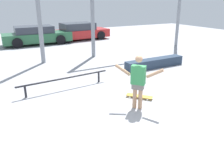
# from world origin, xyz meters

# --- Properties ---
(ground_plane) EXTENTS (36.00, 36.00, 0.00)m
(ground_plane) POSITION_xyz_m (0.00, 0.00, 0.00)
(ground_plane) COLOR #9E9EA3
(skateboarder) EXTENTS (0.95, 1.07, 1.53)m
(skateboarder) POSITION_xyz_m (0.01, 0.03, 0.85)
(skateboarder) COLOR tan
(skateboarder) RESTS_ON ground_plane
(skateboard) EXTENTS (0.70, 0.75, 0.08)m
(skateboard) POSITION_xyz_m (0.44, 0.54, 0.06)
(skateboard) COLOR gold
(skateboard) RESTS_ON ground_plane
(grind_box) EXTENTS (2.94, 0.48, 0.41)m
(grind_box) POSITION_xyz_m (2.94, 2.93, 0.20)
(grind_box) COLOR #28384C
(grind_box) RESTS_ON ground_plane
(grind_rail) EXTENTS (3.16, 0.29, 0.42)m
(grind_rail) POSITION_xyz_m (-1.36, 2.33, 0.34)
(grind_rail) COLOR black
(grind_rail) RESTS_ON ground_plane
(parked_car_green) EXTENTS (4.49, 1.91, 1.25)m
(parked_car_green) POSITION_xyz_m (-0.72, 11.21, 0.62)
(parked_car_green) COLOR #28603D
(parked_car_green) RESTS_ON ground_plane
(parked_car_red) EXTENTS (4.48, 2.20, 1.29)m
(parked_car_red) POSITION_xyz_m (2.54, 11.61, 0.63)
(parked_car_red) COLOR red
(parked_car_red) RESTS_ON ground_plane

